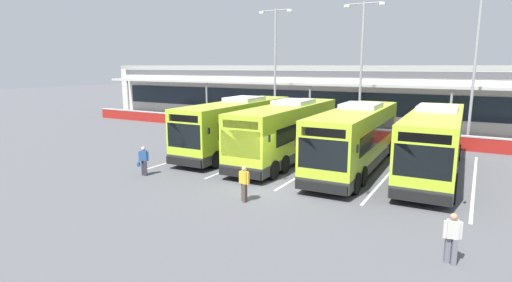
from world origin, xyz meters
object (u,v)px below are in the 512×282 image
(pedestrian_near_bin, at_px, (244,183))
(lamp_post_centre, at_px, (362,62))
(coach_bus_centre, at_px, (356,139))
(coach_bus_right_centre, at_px, (433,143))
(coach_bus_left_centre, at_px, (287,132))
(lamp_post_west, at_px, (275,62))
(lamp_post_east, at_px, (475,61))
(pedestrian_child, at_px, (452,237))
(coach_bus_leftmost, at_px, (238,126))
(pedestrian_with_handbag, at_px, (144,160))

(pedestrian_near_bin, distance_m, lamp_post_centre, 19.42)
(coach_bus_centre, bearing_deg, coach_bus_right_centre, 10.01)
(coach_bus_centre, relative_size, lamp_post_centre, 1.11)
(pedestrian_near_bin, bearing_deg, coach_bus_left_centre, 102.22)
(lamp_post_west, xyz_separation_m, lamp_post_east, (16.18, -0.25, 0.00))
(pedestrian_child, xyz_separation_m, pedestrian_near_bin, (-8.41, 1.76, 0.00))
(coach_bus_centre, height_order, lamp_post_east, lamp_post_east)
(coach_bus_centre, distance_m, lamp_post_east, 12.64)
(coach_bus_centre, height_order, lamp_post_centre, lamp_post_centre)
(coach_bus_centre, bearing_deg, coach_bus_left_centre, 176.52)
(coach_bus_centre, bearing_deg, pedestrian_near_bin, -108.27)
(coach_bus_centre, xyz_separation_m, lamp_post_centre, (-2.68, 10.55, 4.50))
(lamp_post_west, relative_size, lamp_post_centre, 1.00)
(coach_bus_leftmost, height_order, pedestrian_child, coach_bus_leftmost)
(pedestrian_near_bin, bearing_deg, lamp_post_centre, 90.02)
(pedestrian_with_handbag, xyz_separation_m, lamp_post_centre, (7.04, 17.68, 5.43))
(coach_bus_leftmost, height_order, pedestrian_near_bin, coach_bus_leftmost)
(coach_bus_leftmost, xyz_separation_m, lamp_post_centre, (5.83, 9.84, 4.50))
(coach_bus_leftmost, height_order, coach_bus_centre, same)
(coach_bus_leftmost, xyz_separation_m, lamp_post_west, (-2.15, 9.98, 4.50))
(lamp_post_east, bearing_deg, coach_bus_right_centre, -98.43)
(coach_bus_left_centre, relative_size, lamp_post_west, 1.11)
(pedestrian_near_bin, distance_m, lamp_post_east, 20.98)
(pedestrian_near_bin, xyz_separation_m, lamp_post_west, (-7.99, 18.79, 5.42))
(coach_bus_right_centre, bearing_deg, coach_bus_left_centre, -177.01)
(pedestrian_near_bin, bearing_deg, coach_bus_centre, 71.73)
(coach_bus_centre, height_order, pedestrian_child, coach_bus_centre)
(coach_bus_centre, bearing_deg, lamp_post_centre, 104.26)
(pedestrian_with_handbag, distance_m, lamp_post_east, 23.89)
(coach_bus_right_centre, xyz_separation_m, lamp_post_east, (1.44, 9.72, 4.50))
(pedestrian_child, bearing_deg, coach_bus_leftmost, 143.45)
(lamp_post_west, bearing_deg, coach_bus_leftmost, -77.85)
(coach_bus_right_centre, xyz_separation_m, pedestrian_with_handbag, (-13.80, -7.85, -0.93))
(coach_bus_leftmost, bearing_deg, coach_bus_centre, -4.78)
(pedestrian_near_bin, bearing_deg, lamp_post_east, 66.15)
(pedestrian_with_handbag, relative_size, lamp_post_east, 0.15)
(pedestrian_with_handbag, bearing_deg, coach_bus_centre, 36.25)
(coach_bus_left_centre, height_order, pedestrian_near_bin, coach_bus_left_centre)
(coach_bus_left_centre, bearing_deg, pedestrian_child, -44.73)
(pedestrian_child, relative_size, lamp_post_centre, 0.15)
(pedestrian_child, bearing_deg, coach_bus_right_centre, 98.91)
(coach_bus_right_centre, bearing_deg, lamp_post_east, 81.57)
(lamp_post_west, bearing_deg, coach_bus_left_centre, -59.34)
(coach_bus_leftmost, xyz_separation_m, coach_bus_left_centre, (4.03, -0.44, 0.00))
(lamp_post_west, distance_m, lamp_post_centre, 7.98)
(lamp_post_west, xyz_separation_m, lamp_post_centre, (7.98, -0.14, 0.00))
(pedestrian_child, xyz_separation_m, lamp_post_west, (-16.40, 20.55, 5.42))
(pedestrian_child, bearing_deg, pedestrian_with_handbag, 170.01)
(coach_bus_centre, xyz_separation_m, pedestrian_child, (5.74, -9.85, -0.91))
(coach_bus_leftmost, relative_size, pedestrian_child, 7.54)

